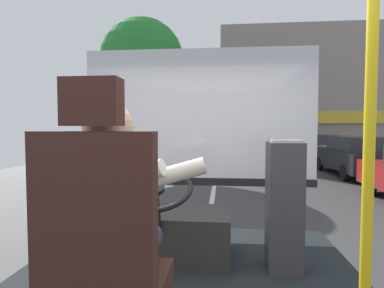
{
  "coord_description": "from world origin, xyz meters",
  "views": [
    {
      "loc": [
        0.27,
        -1.83,
        1.78
      ],
      "look_at": [
        -0.07,
        1.61,
        1.59
      ],
      "focal_mm": 29.73,
      "sensor_mm": 36.0,
      "label": 1
    }
  ],
  "objects_px": {
    "handrail_pole": "(370,134)",
    "fare_box": "(284,205)",
    "bus_driver": "(114,211)",
    "driver_seat": "(105,262)",
    "parked_car_black": "(357,155)",
    "parked_car_white": "(316,148)",
    "steering_console": "(164,232)",
    "parked_car_silver": "(289,142)"
  },
  "relations": [
    {
      "from": "handrail_pole",
      "to": "fare_box",
      "type": "height_order",
      "value": "handrail_pole"
    },
    {
      "from": "bus_driver",
      "to": "driver_seat",
      "type": "bearing_deg",
      "value": -90.0
    },
    {
      "from": "handrail_pole",
      "to": "fare_box",
      "type": "distance_m",
      "value": 1.3
    },
    {
      "from": "handrail_pole",
      "to": "parked_car_black",
      "type": "height_order",
      "value": "handrail_pole"
    },
    {
      "from": "fare_box",
      "to": "parked_car_white",
      "type": "bearing_deg",
      "value": 73.41
    },
    {
      "from": "fare_box",
      "to": "steering_console",
      "type": "bearing_deg",
      "value": 174.08
    },
    {
      "from": "bus_driver",
      "to": "steering_console",
      "type": "bearing_deg",
      "value": 90.0
    },
    {
      "from": "parked_car_black",
      "to": "bus_driver",
      "type": "bearing_deg",
      "value": -116.51
    },
    {
      "from": "steering_console",
      "to": "parked_car_silver",
      "type": "relative_size",
      "value": 0.25
    },
    {
      "from": "parked_car_white",
      "to": "parked_car_silver",
      "type": "distance_m",
      "value": 4.75
    },
    {
      "from": "fare_box",
      "to": "parked_car_silver",
      "type": "xyz_separation_m",
      "value": [
        3.89,
        19.13,
        -0.41
      ]
    },
    {
      "from": "bus_driver",
      "to": "parked_car_silver",
      "type": "bearing_deg",
      "value": 76.5
    },
    {
      "from": "bus_driver",
      "to": "steering_console",
      "type": "xyz_separation_m",
      "value": [
        0.0,
        1.2,
        -0.5
      ]
    },
    {
      "from": "steering_console",
      "to": "parked_car_white",
      "type": "bearing_deg",
      "value": 69.84
    },
    {
      "from": "steering_console",
      "to": "handrail_pole",
      "type": "height_order",
      "value": "handrail_pole"
    },
    {
      "from": "steering_console",
      "to": "handrail_pole",
      "type": "bearing_deg",
      "value": -49.83
    },
    {
      "from": "driver_seat",
      "to": "parked_car_silver",
      "type": "xyz_separation_m",
      "value": [
        4.86,
        20.35,
        -0.45
      ]
    },
    {
      "from": "bus_driver",
      "to": "parked_car_black",
      "type": "height_order",
      "value": "bus_driver"
    },
    {
      "from": "driver_seat",
      "to": "fare_box",
      "type": "distance_m",
      "value": 1.55
    },
    {
      "from": "driver_seat",
      "to": "handrail_pole",
      "type": "bearing_deg",
      "value": 3.09
    },
    {
      "from": "handrail_pole",
      "to": "steering_console",
      "type": "bearing_deg",
      "value": 130.17
    },
    {
      "from": "handrail_pole",
      "to": "parked_car_black",
      "type": "xyz_separation_m",
      "value": [
        4.27,
        10.76,
        -1.01
      ]
    },
    {
      "from": "parked_car_black",
      "to": "steering_console",
      "type": "bearing_deg",
      "value": -119.33
    },
    {
      "from": "handrail_pole",
      "to": "fare_box",
      "type": "relative_size",
      "value": 2.14
    },
    {
      "from": "driver_seat",
      "to": "fare_box",
      "type": "bearing_deg",
      "value": 51.78
    },
    {
      "from": "bus_driver",
      "to": "handrail_pole",
      "type": "distance_m",
      "value": 1.12
    },
    {
      "from": "bus_driver",
      "to": "parked_car_black",
      "type": "bearing_deg",
      "value": 63.49
    },
    {
      "from": "steering_console",
      "to": "parked_car_white",
      "type": "height_order",
      "value": "steering_console"
    },
    {
      "from": "handrail_pole",
      "to": "parked_car_silver",
      "type": "relative_size",
      "value": 0.48
    },
    {
      "from": "parked_car_white",
      "to": "parked_car_silver",
      "type": "height_order",
      "value": "parked_car_silver"
    },
    {
      "from": "handrail_pole",
      "to": "parked_car_silver",
      "type": "bearing_deg",
      "value": 79.42
    },
    {
      "from": "parked_car_silver",
      "to": "fare_box",
      "type": "bearing_deg",
      "value": -101.51
    },
    {
      "from": "parked_car_silver",
      "to": "parked_car_white",
      "type": "bearing_deg",
      "value": -85.23
    },
    {
      "from": "handrail_pole",
      "to": "bus_driver",
      "type": "bearing_deg",
      "value": 176.64
    },
    {
      "from": "fare_box",
      "to": "parked_car_white",
      "type": "distance_m",
      "value": 15.03
    },
    {
      "from": "bus_driver",
      "to": "parked_car_black",
      "type": "xyz_separation_m",
      "value": [
        5.34,
        10.7,
        -0.66
      ]
    },
    {
      "from": "fare_box",
      "to": "parked_car_black",
      "type": "bearing_deg",
      "value": 65.49
    },
    {
      "from": "parked_car_white",
      "to": "driver_seat",
      "type": "bearing_deg",
      "value": -108.58
    },
    {
      "from": "handrail_pole",
      "to": "parked_car_black",
      "type": "bearing_deg",
      "value": 68.36
    },
    {
      "from": "driver_seat",
      "to": "parked_car_white",
      "type": "xyz_separation_m",
      "value": [
        5.25,
        15.62,
        -0.5
      ]
    },
    {
      "from": "bus_driver",
      "to": "parked_car_silver",
      "type": "xyz_separation_m",
      "value": [
        4.86,
        20.23,
        -0.64
      ]
    },
    {
      "from": "fare_box",
      "to": "parked_car_black",
      "type": "xyz_separation_m",
      "value": [
        4.37,
        9.6,
        -0.44
      ]
    }
  ]
}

